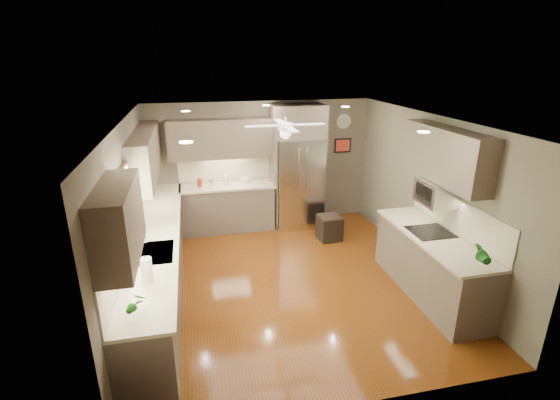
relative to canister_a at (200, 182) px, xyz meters
name	(u,v)px	position (x,y,z in m)	size (l,w,h in m)	color
floor	(289,280)	(1.25, -2.20, -1.02)	(5.00, 5.00, 0.00)	#52240A
ceiling	(290,120)	(1.25, -2.20, 1.48)	(5.00, 5.00, 0.00)	white
wall_back	(261,164)	(1.25, 0.30, 0.23)	(4.50, 4.50, 0.00)	brown
wall_front	(355,300)	(1.25, -4.70, 0.23)	(4.50, 4.50, 0.00)	brown
wall_left	(129,218)	(-1.00, -2.20, 0.23)	(5.00, 5.00, 0.00)	brown
wall_right	(427,195)	(3.50, -2.20, 0.23)	(5.00, 5.00, 0.00)	brown
canister_a	(200,182)	(0.00, 0.00, 0.00)	(0.09, 0.09, 0.15)	maroon
canister_b	(212,182)	(0.22, -0.01, -0.01)	(0.09, 0.09, 0.15)	silver
canister_c	(225,180)	(0.49, 0.01, 0.01)	(0.10, 0.10, 0.17)	beige
soap_bottle	(144,237)	(-0.82, -2.41, 0.02)	(0.09, 0.09, 0.19)	white
potted_plant_left	(138,303)	(-0.72, -4.07, 0.07)	(0.16, 0.11, 0.30)	#1A5D1A
potted_plant_right	(482,254)	(3.17, -3.95, 0.09)	(0.19, 0.15, 0.34)	#1A5D1A
bowl	(246,182)	(0.89, 0.03, -0.06)	(0.20, 0.20, 0.05)	beige
left_run	(158,261)	(-0.71, -2.05, -0.54)	(0.65, 4.70, 1.45)	#4C4337
back_run	(228,206)	(0.52, 0.00, -0.54)	(1.85, 0.65, 1.45)	#4C4337
uppers	(233,156)	(0.51, -1.49, 0.85)	(4.50, 4.70, 0.95)	#4C4337
window	(123,210)	(-0.97, -2.70, 0.53)	(0.05, 1.12, 0.92)	#BFF2B2
sink	(153,255)	(-0.68, -2.70, -0.11)	(0.50, 0.70, 0.32)	silver
refrigerator	(298,169)	(1.95, -0.04, 0.17)	(1.06, 0.75, 2.45)	silver
right_run	(431,263)	(3.18, -3.00, -0.54)	(0.70, 2.20, 1.45)	#4C4337
microwave	(436,193)	(3.27, -2.75, 0.46)	(0.43, 0.55, 0.34)	silver
ceiling_fan	(285,129)	(1.25, -1.90, 1.31)	(1.18, 1.18, 0.32)	white
recessed_lights	(281,116)	(1.21, -1.80, 1.47)	(2.84, 3.14, 0.01)	white
wall_clock	(344,121)	(3.00, 0.28, 1.03)	(0.30, 0.03, 0.30)	white
framed_print	(343,145)	(3.00, 0.28, 0.53)	(0.36, 0.03, 0.30)	black
stool	(329,227)	(2.35, -0.90, -0.78)	(0.44, 0.44, 0.48)	black
paper_towel	(147,270)	(-0.69, -3.43, 0.06)	(0.13, 0.13, 0.32)	white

